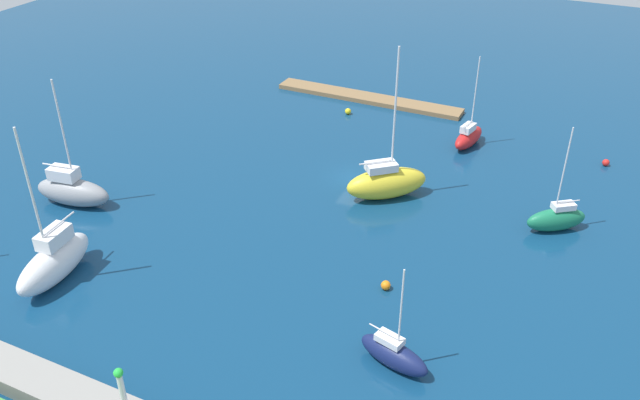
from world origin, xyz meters
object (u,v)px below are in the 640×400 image
Objects in this scene: sailboat_yellow_lone_south at (386,182)px; mooring_buoy_yellow at (348,111)px; sailboat_red_center_basin at (469,137)px; mooring_buoy_orange at (386,285)px; sailboat_white_near_pier at (54,261)px; sailboat_green_far_south at (556,219)px; sailboat_gray_far_north at (72,190)px; sailboat_navy_lone_north at (394,354)px; pier_dock at (368,98)px; harbor_beacon at (122,389)px; mooring_buoy_red at (606,163)px.

sailboat_yellow_lone_south is 19.44m from mooring_buoy_yellow.
mooring_buoy_orange is at bearing -167.26° from sailboat_red_center_basin.
sailboat_white_near_pier is 1.34× the size of sailboat_green_far_south.
sailboat_green_far_south is at bearing 10.66° from sailboat_gray_far_north.
sailboat_white_near_pier reaches higher than sailboat_gray_far_north.
mooring_buoy_yellow is at bearing 131.83° from sailboat_navy_lone_north.
sailboat_white_near_pier reaches higher than sailboat_green_far_south.
sailboat_yellow_lone_south is 1.48× the size of sailboat_green_far_south.
sailboat_green_far_south is at bearing 150.14° from mooring_buoy_yellow.
sailboat_green_far_south is at bearing -127.86° from sailboat_red_center_basin.
sailboat_green_far_south is 43.42m from sailboat_gray_far_north.
sailboat_gray_far_north is 30.47m from mooring_buoy_orange.
pier_dock is 37.24m from mooring_buoy_orange.
sailboat_yellow_lone_south is at bearing -97.47° from harbor_beacon.
pier_dock is at bearing -83.43° from harbor_beacon.
sailboat_yellow_lone_south is 21.72m from sailboat_navy_lone_north.
sailboat_navy_lone_north reaches higher than mooring_buoy_yellow.
sailboat_yellow_lone_south is at bearing -69.39° from mooring_buoy_orange.
sailboat_yellow_lone_south reaches higher than mooring_buoy_red.
harbor_beacon reaches higher than mooring_buoy_red.
sailboat_gray_far_north reaches higher than harbor_beacon.
mooring_buoy_orange is at bearing -7.87° from sailboat_gray_far_north.
sailboat_yellow_lone_south is 19.91× the size of mooring_buoy_yellow.
mooring_buoy_yellow is (-14.76, -29.68, -1.12)m from sailboat_gray_far_north.
sailboat_green_far_south reaches higher than mooring_buoy_orange.
sailboat_white_near_pier is 17.59× the size of mooring_buoy_orange.
pier_dock is at bearing 74.65° from sailboat_yellow_lone_south.
sailboat_red_center_basin is at bearing 171.82° from mooring_buoy_yellow.
sailboat_navy_lone_north reaches higher than pier_dock.
harbor_beacon is 38.36m from sailboat_green_far_south.
sailboat_green_far_south is at bearing 85.63° from sailboat_navy_lone_north.
sailboat_red_center_basin reaches higher than mooring_buoy_orange.
harbor_beacon is 28.22m from sailboat_gray_far_north.
sailboat_green_far_south is 13.42× the size of mooring_buoy_yellow.
harbor_beacon is 17.39m from sailboat_white_near_pier.
sailboat_red_center_basin reaches higher than mooring_buoy_yellow.
sailboat_gray_far_north is at bearing -40.50° from harbor_beacon.
sailboat_gray_far_north is (25.59, 13.58, -0.14)m from sailboat_yellow_lone_south.
mooring_buoy_red is (-18.15, -15.54, -1.27)m from sailboat_yellow_lone_south.
sailboat_red_center_basin reaches higher than pier_dock.
harbor_beacon is 0.38× the size of sailboat_red_center_basin.
mooring_buoy_yellow reaches higher than mooring_buoy_red.
harbor_beacon reaches higher than pier_dock.
sailboat_gray_far_north is at bearing 144.09° from sailboat_red_center_basin.
mooring_buoy_yellow is (26.09, -14.98, -0.79)m from sailboat_green_far_south.
sailboat_red_center_basin is at bearing 33.57° from sailboat_gray_far_north.
sailboat_navy_lone_north is at bearing -109.41° from sailboat_yellow_lone_south.
mooring_buoy_red is (-28.98, 0.55, -0.01)m from mooring_buoy_yellow.
pier_dock is at bearing 163.50° from sailboat_white_near_pier.
sailboat_gray_far_north is (21.41, -18.28, -1.95)m from harbor_beacon.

